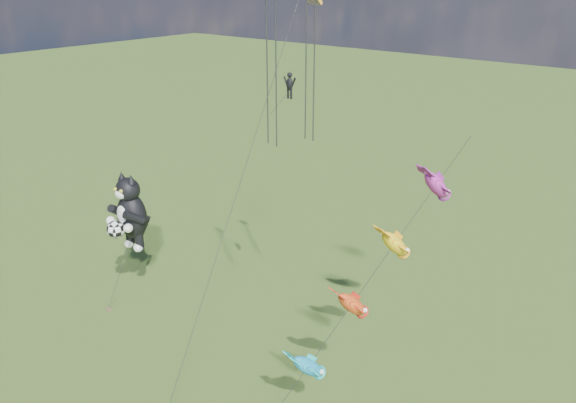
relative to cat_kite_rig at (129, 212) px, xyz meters
The scene contains 4 objects.
ground 10.84m from the cat_kite_rig, 77.31° to the right, with size 300.00×300.00×0.00m, color #223F0F.
cat_kite_rig is the anchor object (origin of this frame).
fish_windsock_rig 20.61m from the cat_kite_rig, ahead, with size 4.92×15.26×15.74m.
parafoil_rig 18.18m from the cat_kite_rig, ahead, with size 3.27×17.34×25.49m.
Camera 1 is at (32.19, -15.34, 24.58)m, focal length 35.00 mm.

